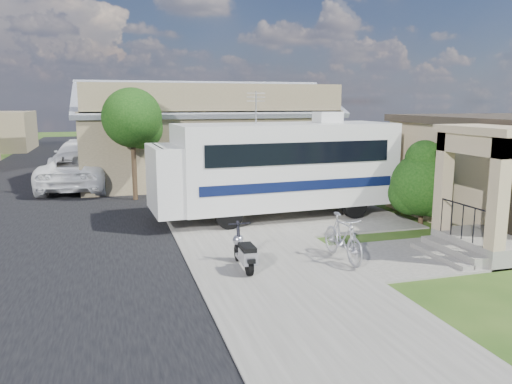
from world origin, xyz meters
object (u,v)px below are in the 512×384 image
object	(u,v)px
scooter	(245,253)
pickup_truck	(81,170)
van	(77,155)
garden_hose	(437,246)
motorhome	(276,165)
shrub	(423,181)
bicycle	(343,240)

from	to	relation	value
scooter	pickup_truck	xyz separation A→B (m)	(-4.31, 13.39, 0.41)
pickup_truck	van	bearing A→B (deg)	-77.07
van	garden_hose	distance (m)	22.79
garden_hose	van	bearing A→B (deg)	117.24
motorhome	pickup_truck	world-z (taller)	motorhome
motorhome	scooter	xyz separation A→B (m)	(-2.53, -5.19, -1.38)
motorhome	scooter	size ratio (longest dim) A/B	5.44
motorhome	van	world-z (taller)	motorhome
scooter	pickup_truck	bearing A→B (deg)	108.70
motorhome	garden_hose	world-z (taller)	motorhome
motorhome	scooter	world-z (taller)	motorhome
motorhome	shrub	size ratio (longest dim) A/B	3.05
motorhome	van	size ratio (longest dim) A/B	1.48
shrub	pickup_truck	xyz separation A→B (m)	(-11.18, 10.45, -0.55)
garden_hose	shrub	bearing A→B (deg)	63.71
bicycle	pickup_truck	world-z (taller)	pickup_truck
shrub	van	bearing A→B (deg)	123.77
van	pickup_truck	bearing A→B (deg)	-77.04
scooter	van	xyz separation A→B (m)	(-4.88, 20.52, 0.37)
motorhome	bicycle	size ratio (longest dim) A/B	4.36
scooter	garden_hose	bearing A→B (deg)	3.56
bicycle	van	bearing A→B (deg)	107.56
van	bicycle	bearing A→B (deg)	-61.74
shrub	scooter	world-z (taller)	shrub
shrub	pickup_truck	bearing A→B (deg)	136.94
scooter	shrub	bearing A→B (deg)	24.05
scooter	bicycle	size ratio (longest dim) A/B	0.80
motorhome	pickup_truck	xyz separation A→B (m)	(-6.84, 8.21, -0.96)
shrub	scooter	size ratio (longest dim) A/B	1.78
shrub	van	world-z (taller)	shrub
garden_hose	bicycle	bearing A→B (deg)	-174.67
van	scooter	bearing A→B (deg)	-68.24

